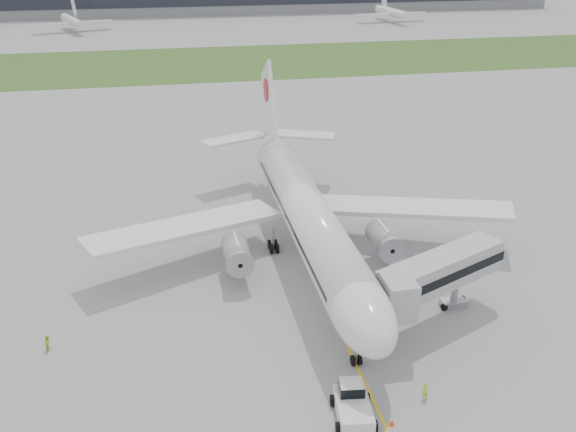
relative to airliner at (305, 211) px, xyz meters
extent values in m
plane|color=gray|center=(0.00, -4.87, -5.66)|extent=(600.00, 600.00, 0.00)
cube|color=#3B5B22|center=(0.00, 115.13, -5.65)|extent=(600.00, 50.00, 0.02)
cylinder|color=silver|center=(0.00, -0.87, -0.06)|extent=(5.00, 38.00, 5.00)
ellipsoid|color=silver|center=(0.00, -20.37, -0.06)|extent=(5.00, 11.00, 5.00)
cube|color=black|center=(0.00, -21.37, 0.84)|extent=(3.20, 1.54, 1.14)
cone|color=silver|center=(0.00, 21.13, 0.74)|extent=(5.00, 10.53, 6.16)
cube|color=silver|center=(-13.00, 1.13, -1.26)|extent=(22.13, 13.52, 1.70)
cube|color=silver|center=(13.00, 1.13, -1.26)|extent=(22.13, 13.52, 1.70)
cylinder|color=gray|center=(-8.00, -3.37, -2.66)|extent=(2.70, 5.20, 2.70)
cylinder|color=gray|center=(8.00, -3.37, -2.66)|extent=(2.70, 5.20, 2.70)
cube|color=silver|center=(0.00, 22.63, 5.84)|extent=(0.45, 10.90, 12.76)
cylinder|color=#AE0911|center=(0.00, 23.63, 7.84)|extent=(0.60, 3.20, 3.20)
cube|color=silver|center=(-5.00, 23.63, 1.14)|extent=(9.54, 6.34, 0.35)
cube|color=silver|center=(5.00, 23.63, 1.14)|extent=(9.54, 6.34, 0.35)
cylinder|color=#9D9DA2|center=(0.00, -19.87, -4.11)|extent=(0.24, 0.24, 3.10)
cylinder|color=black|center=(-3.20, 2.13, -5.11)|extent=(1.40, 1.10, 1.10)
cylinder|color=black|center=(3.20, 2.13, -5.11)|extent=(1.40, 1.10, 1.10)
cube|color=silver|center=(-2.10, -26.03, -4.86)|extent=(3.04, 4.79, 1.20)
cube|color=silver|center=(-1.96, -24.84, -3.86)|extent=(1.99, 1.81, 1.00)
cube|color=black|center=(-1.96, -24.84, -3.81)|extent=(2.04, 1.87, 0.85)
cylinder|color=black|center=(-3.26, -24.38, -5.21)|extent=(0.46, 0.94, 0.90)
cylinder|color=black|center=(-0.58, -24.71, -5.21)|extent=(0.46, 0.94, 0.90)
cylinder|color=black|center=(-3.63, -27.36, -5.21)|extent=(0.46, 0.94, 0.90)
cylinder|color=black|center=(-0.94, -27.69, -5.21)|extent=(0.46, 0.94, 0.90)
cube|color=#ADADB0|center=(9.47, -14.59, -0.46)|extent=(13.97, 8.58, 3.00)
cube|color=black|center=(9.47, -14.59, -0.46)|extent=(14.19, 8.76, 0.90)
cube|color=#ADADB0|center=(3.99, -18.22, -0.46)|extent=(2.60, 3.40, 3.40)
cylinder|color=#9D9DA2|center=(11.99, -12.88, -3.76)|extent=(0.70, 0.70, 3.80)
cube|color=#9D9DA2|center=(11.99, -12.88, -5.31)|extent=(2.77, 2.28, 0.70)
cylinder|color=black|center=(10.81, -13.43, -5.31)|extent=(0.57, 0.76, 0.70)
cylinder|color=black|center=(13.17, -12.34, -5.31)|extent=(0.57, 0.76, 0.70)
cone|color=#F84E0D|center=(-0.56, -24.31, -5.40)|extent=(0.38, 0.38, 0.52)
cone|color=#F84E0D|center=(0.50, -27.41, -5.38)|extent=(0.40, 0.40, 0.55)
imported|color=#A2F528|center=(4.02, -25.07, -4.89)|extent=(0.62, 0.46, 1.55)
imported|color=#A7DC24|center=(-25.82, -12.57, -4.90)|extent=(0.69, 0.82, 1.51)
camera|label=1|loc=(-14.36, -62.24, 28.26)|focal=40.00mm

